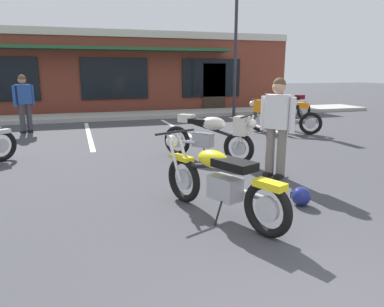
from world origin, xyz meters
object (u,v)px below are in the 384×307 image
Objects in this scene: person_in_shorts_foreground at (277,122)px; motorcycle_green_cafe_racer at (281,115)px; motorcycle_foreground_classic at (219,181)px; person_in_black_shirt at (24,100)px; motorcycle_silver_naked at (287,106)px; helmet_on_pavement at (301,196)px; motorcycle_blue_standard at (211,135)px; parking_lot_lamp_post at (237,33)px.

motorcycle_green_cafe_racer is at bearing 57.69° from person_in_shorts_foreground.
person_in_black_shirt is (-3.03, 7.52, 0.49)m from motorcycle_foreground_classic.
person_in_shorts_foreground is at bearing 40.27° from motorcycle_foreground_classic.
motorcycle_silver_naked is 8.07× the size of helmet_on_pavement.
person_in_black_shirt reaches higher than motorcycle_green_cafe_racer.
motorcycle_foreground_classic is at bearing -126.92° from motorcycle_silver_naked.
person_in_shorts_foreground is (-4.20, -6.35, 0.42)m from motorcycle_silver_naked.
person_in_shorts_foreground reaches higher than motorcycle_blue_standard.
parking_lot_lamp_post is (3.12, 9.04, 3.02)m from helmet_on_pavement.
motorcycle_foreground_classic is 0.41× the size of parking_lot_lamp_post.
helmet_on_pavement is (1.20, 0.01, -0.33)m from motorcycle_foreground_classic.
motorcycle_silver_naked is 1.25× the size of person_in_shorts_foreground.
motorcycle_blue_standard is 6.67× the size of helmet_on_pavement.
motorcycle_green_cafe_racer is 6.71× the size of helmet_on_pavement.
motorcycle_blue_standard is 7.61m from parking_lot_lamp_post.
motorcycle_silver_naked is 1.20× the size of motorcycle_green_cafe_racer.
motorcycle_blue_standard is 4.01m from motorcycle_green_cafe_racer.
motorcycle_green_cafe_racer is (3.12, 2.51, 0.00)m from motorcycle_blue_standard.
person_in_black_shirt is at bearing 119.36° from helmet_on_pavement.
motorcycle_silver_naked is (5.76, 7.67, 0.07)m from motorcycle_foreground_classic.
helmet_on_pavement is (-4.57, -7.66, -0.40)m from motorcycle_silver_naked.
motorcycle_silver_naked reaches higher than helmet_on_pavement.
helmet_on_pavement is at bearing -120.81° from motorcycle_silver_naked.
person_in_black_shirt is 6.44× the size of helmet_on_pavement.
motorcycle_blue_standard is 6.22m from person_in_black_shirt.
motorcycle_foreground_classic and motorcycle_silver_naked have the same top height.
motorcycle_foreground_classic is 2.92m from motorcycle_blue_standard.
motorcycle_silver_naked is at bearing 54.61° from motorcycle_green_cafe_racer.
person_in_black_shirt is (-3.97, 4.77, 0.42)m from motorcycle_blue_standard.
parking_lot_lamp_post is at bearing 70.95° from helmet_on_pavement.
motorcycle_foreground_classic is 1.19× the size of person_in_black_shirt.
person_in_shorts_foreground reaches higher than motorcycle_green_cafe_racer.
motorcycle_blue_standard and motorcycle_green_cafe_racer have the same top height.
person_in_black_shirt is at bearing -168.26° from parking_lot_lamp_post.
motorcycle_blue_standard is at bearing -118.25° from parking_lot_lamp_post.
motorcycle_green_cafe_racer is 0.36× the size of parking_lot_lamp_post.
parking_lot_lamp_post is at bearing 64.49° from motorcycle_foreground_classic.
person_in_shorts_foreground is at bearing -53.45° from person_in_black_shirt.
helmet_on_pavement is (0.26, -2.75, -0.40)m from motorcycle_blue_standard.
motorcycle_foreground_classic reaches higher than helmet_on_pavement.
person_in_shorts_foreground is 8.49m from parking_lot_lamp_post.
parking_lot_lamp_post is at bearing 61.75° from motorcycle_blue_standard.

